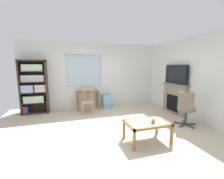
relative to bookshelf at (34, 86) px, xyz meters
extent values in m
cube|color=beige|center=(2.18, -2.22, -1.00)|extent=(6.44, 5.92, 0.02)
cube|color=silver|center=(2.18, 0.24, -0.56)|extent=(5.44, 0.12, 0.87)
cube|color=silver|center=(2.18, 0.24, 1.40)|extent=(5.44, 0.12, 0.44)
cube|color=silver|center=(0.28, 0.24, 0.53)|extent=(1.64, 0.12, 1.31)
cube|color=silver|center=(3.72, 0.24, 0.53)|extent=(2.37, 0.12, 1.31)
cube|color=silver|center=(1.82, 0.25, 0.53)|extent=(1.43, 0.02, 1.31)
cube|color=white|center=(1.82, 0.18, -0.11)|extent=(1.49, 0.06, 0.03)
cube|color=white|center=(1.82, 0.18, 1.17)|extent=(1.49, 0.06, 0.03)
cube|color=white|center=(1.11, 0.18, 0.53)|extent=(0.03, 0.06, 1.31)
cube|color=white|center=(2.53, 0.18, 0.53)|extent=(0.03, 0.06, 1.31)
cube|color=silver|center=(4.97, -2.22, 0.32)|extent=(0.12, 5.12, 2.61)
cube|color=#38281E|center=(-0.41, -0.01, -0.04)|extent=(0.05, 0.38, 1.91)
cube|color=#38281E|center=(0.44, -0.01, -0.04)|extent=(0.05, 0.38, 1.91)
cube|color=#38281E|center=(0.01, -0.01, 0.89)|extent=(0.90, 0.38, 0.05)
cube|color=#38281E|center=(0.01, -0.01, -0.96)|extent=(0.90, 0.38, 0.05)
cube|color=#38281E|center=(0.01, 0.17, -0.04)|extent=(0.90, 0.02, 1.91)
cube|color=#38281E|center=(0.01, -0.01, -0.59)|extent=(0.85, 0.36, 0.02)
cube|color=#38281E|center=(0.01, -0.01, -0.22)|extent=(0.85, 0.36, 0.02)
cube|color=#38281E|center=(0.01, -0.01, 0.15)|extent=(0.85, 0.36, 0.02)
cube|color=#38281E|center=(0.01, -0.01, 0.52)|extent=(0.85, 0.36, 0.02)
cube|color=#B7D6B2|center=(-0.01, -0.02, -0.46)|extent=(0.65, 0.32, 0.24)
cube|color=#9EBCDB|center=(-0.19, -0.02, -0.08)|extent=(0.38, 0.32, 0.26)
cube|color=beige|center=(0.22, -0.02, -0.08)|extent=(0.35, 0.30, 0.26)
cube|color=#B2B2BC|center=(0.01, -0.02, 0.28)|extent=(0.73, 0.27, 0.23)
cube|color=#B7D6B2|center=(0.02, -0.02, 0.65)|extent=(0.65, 0.30, 0.23)
cube|color=red|center=(-0.36, -0.03, -0.81)|extent=(0.03, 0.27, 0.26)
cube|color=red|center=(-0.33, -0.03, -0.82)|extent=(0.03, 0.30, 0.24)
cube|color=#286BB2|center=(-0.29, -0.03, -0.81)|extent=(0.03, 0.27, 0.25)
cube|color=#286BB2|center=(-0.24, -0.03, -0.82)|extent=(0.04, 0.28, 0.23)
cube|color=brown|center=(1.89, -0.11, -0.28)|extent=(0.87, 0.42, 0.03)
cylinder|color=brown|center=(1.50, -0.27, -0.64)|extent=(0.04, 0.04, 0.69)
cylinder|color=brown|center=(2.28, -0.27, -0.64)|extent=(0.04, 0.04, 0.69)
cylinder|color=brown|center=(1.50, 0.05, -0.64)|extent=(0.04, 0.04, 0.69)
cylinder|color=brown|center=(2.28, 0.05, -0.64)|extent=(0.04, 0.04, 0.69)
cube|color=tan|center=(1.82, -0.66, -0.54)|extent=(0.48, 0.46, 0.04)
cylinder|color=tan|center=(1.62, -0.79, -0.77)|extent=(0.04, 0.04, 0.43)
cylinder|color=tan|center=(1.96, -0.84, -0.77)|extent=(0.04, 0.04, 0.43)
cylinder|color=tan|center=(1.67, -0.47, -0.77)|extent=(0.04, 0.04, 0.43)
cylinder|color=tan|center=(2.01, -0.53, -0.77)|extent=(0.04, 0.04, 0.43)
cylinder|color=tan|center=(1.67, -0.47, -0.31)|extent=(0.04, 0.04, 0.45)
cylinder|color=tan|center=(2.01, -0.53, -0.31)|extent=(0.04, 0.04, 0.45)
cube|color=tan|center=(1.84, -0.50, -0.12)|extent=(0.36, 0.09, 0.06)
cylinder|color=tan|center=(1.74, -0.48, -0.34)|extent=(0.02, 0.02, 0.35)
cylinder|color=tan|center=(1.84, -0.50, -0.34)|extent=(0.02, 0.02, 0.35)
cylinder|color=tan|center=(1.94, -0.52, -0.34)|extent=(0.02, 0.02, 0.35)
cube|color=#72ADDB|center=(2.66, -0.06, -0.72)|extent=(0.35, 0.40, 0.54)
cube|color=gray|center=(4.82, -1.51, -0.47)|extent=(0.18, 1.06, 1.04)
cube|color=black|center=(4.72, -1.51, -0.60)|extent=(0.03, 0.58, 0.57)
cube|color=gray|center=(4.80, -1.51, 0.07)|extent=(0.26, 1.16, 0.04)
cube|color=black|center=(4.80, -1.51, 0.41)|extent=(0.05, 1.05, 0.65)
cube|color=black|center=(4.77, -1.51, 0.41)|extent=(0.01, 1.00, 0.60)
cylinder|color=#7A6B5B|center=(4.36, -2.54, -0.51)|extent=(0.48, 0.48, 0.09)
cube|color=#7A6B5B|center=(4.18, -2.68, -0.23)|extent=(0.31, 0.36, 0.48)
cylinder|color=#38383D|center=(4.36, -2.54, -0.75)|extent=(0.06, 0.06, 0.42)
cube|color=#38383D|center=(4.27, -2.43, -0.96)|extent=(0.20, 0.24, 0.03)
cylinder|color=#38383D|center=(4.18, -2.32, -0.96)|extent=(0.05, 0.05, 0.05)
cube|color=#38383D|center=(4.22, -2.59, -0.96)|extent=(0.27, 0.13, 0.03)
cylinder|color=#38383D|center=(4.09, -2.64, -0.96)|extent=(0.05, 0.05, 0.05)
cube|color=#38383D|center=(4.36, -2.68, -0.96)|extent=(0.05, 0.28, 0.03)
cylinder|color=#38383D|center=(4.37, -2.82, -0.96)|extent=(0.05, 0.05, 0.05)
cube|color=#38383D|center=(4.49, -2.58, -0.96)|extent=(0.28, 0.11, 0.03)
cylinder|color=#38383D|center=(4.63, -2.61, -0.96)|extent=(0.05, 0.05, 0.05)
cube|color=#38383D|center=(4.43, -2.42, -0.96)|extent=(0.18, 0.25, 0.03)
cylinder|color=#38383D|center=(4.51, -2.31, -0.96)|extent=(0.05, 0.05, 0.05)
cube|color=#8C9E99|center=(2.81, -3.03, -0.55)|extent=(0.85, 0.50, 0.02)
cube|color=olive|center=(2.81, -3.30, -0.56)|extent=(0.95, 0.05, 0.05)
cube|color=olive|center=(2.81, -2.75, -0.56)|extent=(0.95, 0.05, 0.05)
cube|color=olive|center=(2.36, -3.03, -0.56)|extent=(0.05, 0.60, 0.05)
cube|color=olive|center=(3.26, -3.03, -0.56)|extent=(0.05, 0.60, 0.05)
cube|color=olive|center=(2.36, -3.30, -0.79)|extent=(0.05, 0.05, 0.40)
cube|color=olive|center=(3.26, -3.30, -0.79)|extent=(0.05, 0.05, 0.40)
cube|color=olive|center=(2.36, -2.75, -0.79)|extent=(0.05, 0.05, 0.40)
cube|color=olive|center=(3.26, -2.75, -0.79)|extent=(0.05, 0.05, 0.40)
cylinder|color=orange|center=(2.89, -3.13, -0.49)|extent=(0.07, 0.07, 0.09)
camera|label=1|loc=(1.11, -5.82, 0.70)|focal=23.80mm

